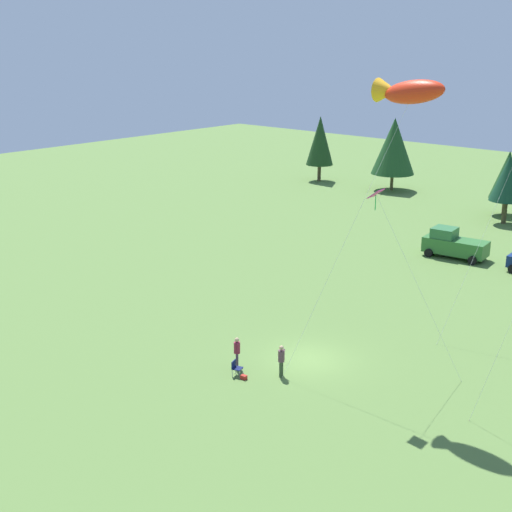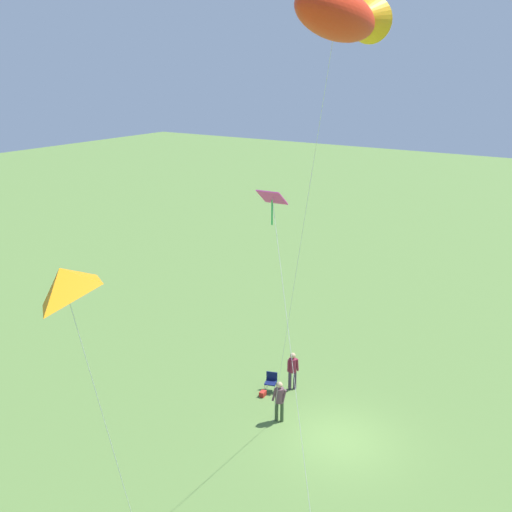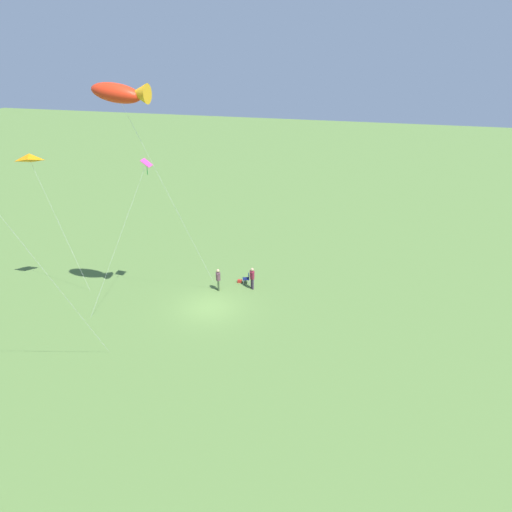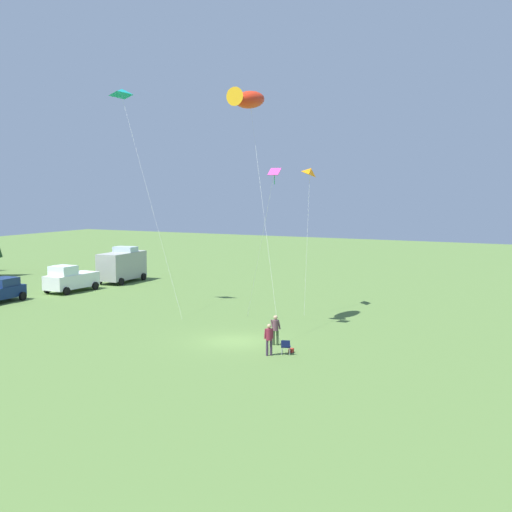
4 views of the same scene
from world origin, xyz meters
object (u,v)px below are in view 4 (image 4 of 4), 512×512
(backpack_on_grass, at_px, (291,350))
(van_motorhome_grey, at_px, (122,265))
(person_kite_flyer, at_px, (276,328))
(kite_delta_orange, at_px, (311,172))
(kite_large_fish, at_px, (247,99))
(kite_diamond_rainbow, at_px, (273,179))
(car_navy_hatch, at_px, (0,290))
(folding_chair, at_px, (286,346))
(kite_delta_teal, at_px, (122,93))
(truck_white_pickup, at_px, (70,279))
(person_spectator, at_px, (269,337))

(backpack_on_grass, xyz_separation_m, van_motorhome_grey, (18.64, 26.22, 1.53))
(person_kite_flyer, relative_size, kite_delta_orange, 0.16)
(kite_large_fish, bearing_deg, kite_diamond_rainbow, -90.61)
(kite_large_fish, height_order, kite_delta_orange, kite_large_fish)
(car_navy_hatch, relative_size, kite_diamond_rainbow, 0.42)
(person_kite_flyer, height_order, kite_delta_orange, kite_delta_orange)
(folding_chair, bearing_deg, kite_delta_teal, 44.78)
(car_navy_hatch, relative_size, truck_white_pickup, 0.86)
(truck_white_pickup, xyz_separation_m, kite_diamond_rainbow, (-6.28, -22.59, 8.45))
(car_navy_hatch, bearing_deg, kite_delta_teal, -76.33)
(folding_chair, xyz_separation_m, person_spectator, (-0.59, 0.72, 0.53))
(person_spectator, distance_m, car_navy_hatch, 27.33)
(person_spectator, bearing_deg, kite_delta_teal, 19.71)
(person_kite_flyer, xyz_separation_m, backpack_on_grass, (-1.24, -1.56, -0.91))
(person_spectator, bearing_deg, van_motorhome_grey, 10.54)
(folding_chair, bearing_deg, van_motorhome_grey, 34.67)
(folding_chair, relative_size, kite_large_fish, 0.05)
(backpack_on_grass, distance_m, kite_delta_orange, 17.21)
(van_motorhome_grey, height_order, kite_large_fish, kite_large_fish)
(kite_diamond_rainbow, bearing_deg, truck_white_pickup, 74.45)
(person_spectator, height_order, truck_white_pickup, truck_white_pickup)
(person_kite_flyer, xyz_separation_m, kite_delta_orange, (11.98, 2.96, 9.14))
(person_spectator, distance_m, backpack_on_grass, 1.68)
(person_kite_flyer, relative_size, van_motorhome_grey, 0.31)
(kite_delta_teal, bearing_deg, van_motorhome_grey, 39.25)
(kite_delta_orange, bearing_deg, person_kite_flyer, -166.11)
(kite_diamond_rainbow, xyz_separation_m, kite_delta_orange, (7.86, 0.77, 0.61))
(person_spectator, height_order, car_navy_hatch, car_navy_hatch)
(person_spectator, distance_m, truck_white_pickup, 28.61)
(person_kite_flyer, bearing_deg, person_spectator, 178.99)
(person_kite_flyer, height_order, truck_white_pickup, truck_white_pickup)
(backpack_on_grass, bearing_deg, truck_white_pickup, 66.16)
(backpack_on_grass, xyz_separation_m, kite_delta_teal, (8.01, 17.53, 15.89))
(backpack_on_grass, bearing_deg, folding_chair, 175.75)
(person_spectator, distance_m, kite_diamond_rainbow, 11.16)
(kite_diamond_rainbow, xyz_separation_m, kite_delta_teal, (2.65, 13.77, 6.44))
(kite_delta_teal, height_order, kite_delta_orange, kite_delta_teal)
(folding_chair, relative_size, kite_delta_teal, 0.05)
(person_kite_flyer, relative_size, kite_diamond_rainbow, 0.17)
(van_motorhome_grey, bearing_deg, kite_delta_orange, -109.15)
(person_spectator, bearing_deg, backpack_on_grass, -74.31)
(car_navy_hatch, height_order, van_motorhome_grey, van_motorhome_grey)
(car_navy_hatch, relative_size, kite_large_fish, 0.28)
(person_kite_flyer, distance_m, car_navy_hatch, 26.11)
(folding_chair, height_order, truck_white_pickup, truck_white_pickup)
(van_motorhome_grey, distance_m, kite_large_fish, 27.73)
(folding_chair, xyz_separation_m, truck_white_pickup, (12.24, 26.30, 0.61))
(person_spectator, height_order, kite_diamond_rainbow, kite_diamond_rainbow)
(truck_white_pickup, relative_size, kite_delta_orange, 0.48)
(car_navy_hatch, bearing_deg, kite_large_fish, -92.62)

